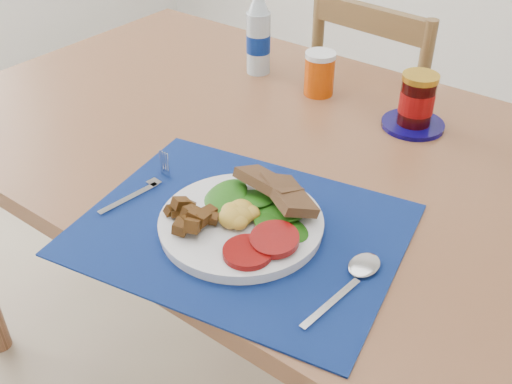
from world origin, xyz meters
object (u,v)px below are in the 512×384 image
chair_far (379,107)px  water_bottle (258,38)px  juice_glass (319,75)px  jam_on_saucer (416,104)px  breakfast_plate (237,219)px

chair_far → water_bottle: bearing=72.4°
chair_far → water_bottle: size_ratio=5.33×
juice_glass → jam_on_saucer: 0.24m
juice_glass → jam_on_saucer: jam_on_saucer is taller
water_bottle → juice_glass: water_bottle is taller
breakfast_plate → chair_far: bearing=117.6°
water_bottle → jam_on_saucer: 0.43m
jam_on_saucer → breakfast_plate: bearing=-98.9°
breakfast_plate → water_bottle: 0.63m
juice_glass → breakfast_plate: bearing=-71.9°
juice_glass → jam_on_saucer: size_ratio=0.72×
jam_on_saucer → water_bottle: bearing=176.7°
chair_far → jam_on_saucer: chair_far is taller
breakfast_plate → jam_on_saucer: bearing=96.9°
chair_far → breakfast_plate: bearing=106.4°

